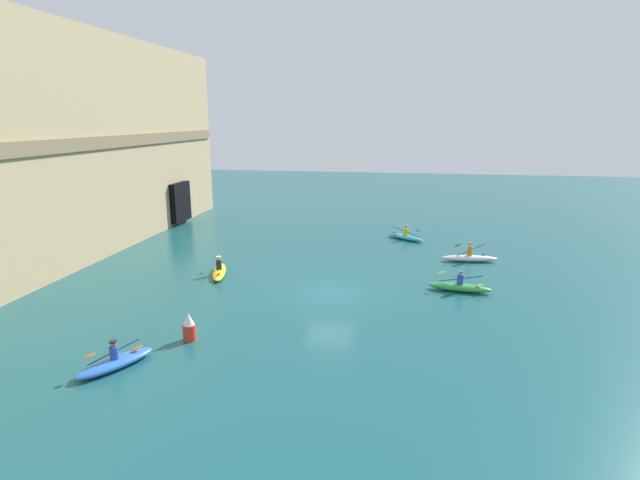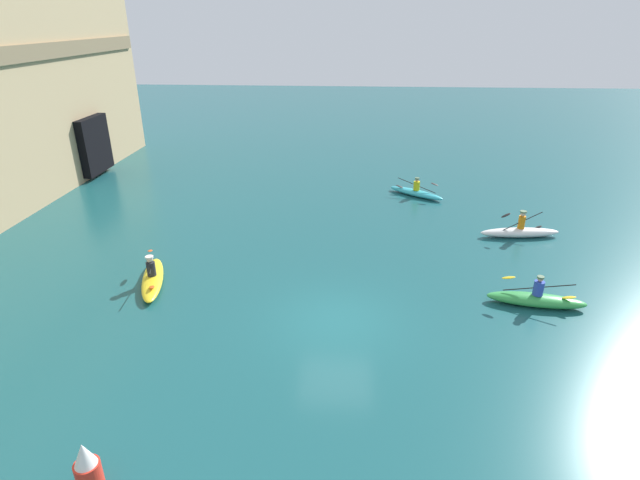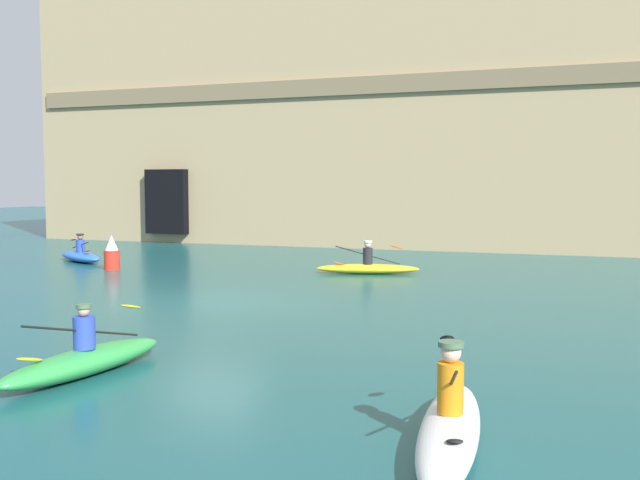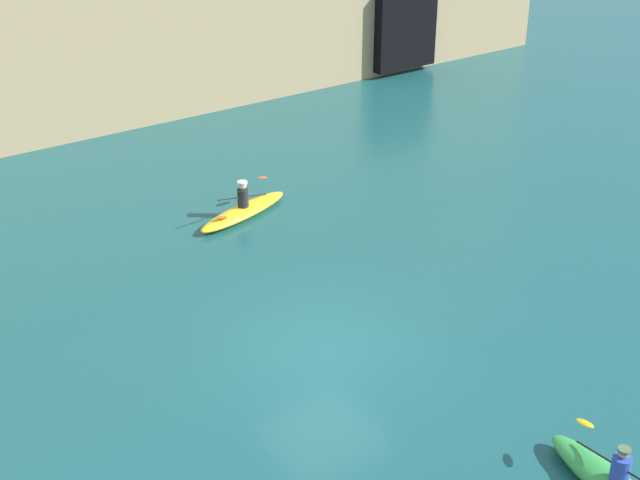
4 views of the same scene
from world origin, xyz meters
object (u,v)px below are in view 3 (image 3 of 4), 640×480
Objects in this scene: kayak_blue at (81,256)px; kayak_green at (85,359)px; kayak_white at (450,427)px; kayak_yellow at (368,267)px; marker_buoy at (112,254)px.

kayak_green is at bearing -21.93° from kayak_blue.
kayak_white reaches higher than kayak_blue.
kayak_green is at bearing 70.74° from kayak_yellow.
kayak_green reaches higher than kayak_blue.
marker_buoy is (-8.70, -2.01, 0.35)m from kayak_yellow.
kayak_green is 14.18m from marker_buoy.
kayak_white is at bearing -11.84° from kayak_blue.
marker_buoy reaches higher than kayak_yellow.
kayak_blue is 2.52× the size of marker_buoy.
kayak_blue is 0.86× the size of kayak_white.
kayak_blue is at bearing 147.58° from marker_buoy.
kayak_green is 17.16m from kayak_blue.
marker_buoy is (2.70, -1.71, 0.33)m from kayak_blue.
kayak_blue is at bearing -15.14° from kayak_yellow.
marker_buoy is at bearing -3.19° from kayak_blue.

